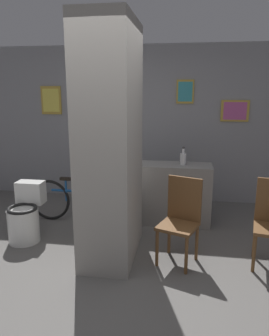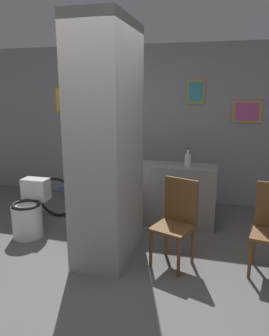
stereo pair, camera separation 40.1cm
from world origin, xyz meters
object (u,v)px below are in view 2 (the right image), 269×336
Objects in this scene: chair_near_pillar at (176,219)px; toilet at (29,213)px; bottle_tall at (188,159)px; bicycle at (89,199)px.

toilet is at bearing -166.20° from chair_near_pillar.
bicycle is at bearing -172.30° from bottle_tall.
chair_near_pillar reaches higher than toilet.
bicycle is at bearing 167.61° from chair_near_pillar.
bottle_tall is (-0.00, 1.07, 0.44)m from chair_near_pillar.
chair_near_pillar reaches higher than bicycle.
bicycle is (-1.40, 0.88, -0.19)m from chair_near_pillar.
toilet is 2.79× the size of bottle_tall.
bicycle is (0.57, 0.67, 0.01)m from toilet.
toilet reaches higher than bicycle.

